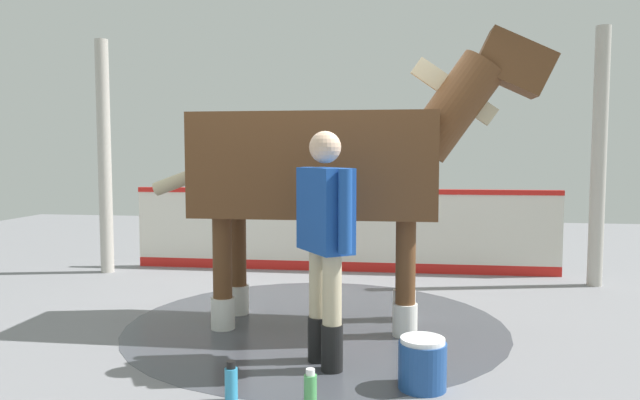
% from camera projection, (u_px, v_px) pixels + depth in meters
% --- Properties ---
extents(ground_plane, '(16.00, 16.00, 0.02)m').
position_uv_depth(ground_plane, '(307.00, 319.00, 5.24)').
color(ground_plane, gray).
extents(wet_patch, '(3.25, 3.25, 0.00)m').
position_uv_depth(wet_patch, '(316.00, 324.00, 5.06)').
color(wet_patch, '#42444C').
rests_on(wet_patch, ground).
extents(barrier_wall, '(0.18, 5.31, 1.04)m').
position_uv_depth(barrier_wall, '(341.00, 233.00, 7.33)').
color(barrier_wall, silver).
rests_on(barrier_wall, ground).
extents(roof_post_near, '(0.16, 0.16, 2.85)m').
position_uv_depth(roof_post_near, '(599.00, 158.00, 6.43)').
color(roof_post_near, '#B7B2A8').
rests_on(roof_post_near, ground).
extents(roof_post_far, '(0.16, 0.16, 2.85)m').
position_uv_depth(roof_post_far, '(105.00, 157.00, 7.18)').
color(roof_post_far, '#B7B2A8').
rests_on(roof_post_far, ground).
extents(horse, '(0.89, 3.37, 2.47)m').
position_uv_depth(horse, '(331.00, 167.00, 4.93)').
color(horse, brown).
rests_on(horse, ground).
extents(handler, '(0.56, 0.45, 1.62)m').
position_uv_depth(handler, '(325.00, 233.00, 3.99)').
color(handler, black).
rests_on(handler, ground).
extents(wash_bucket, '(0.30, 0.30, 0.32)m').
position_uv_depth(wash_bucket, '(422.00, 364.00, 3.65)').
color(wash_bucket, '#1E478C').
rests_on(wash_bucket, ground).
extents(bottle_shampoo, '(0.08, 0.08, 0.25)m').
position_uv_depth(bottle_shampoo, '(231.00, 383.00, 3.47)').
color(bottle_shampoo, '#3399CC').
rests_on(bottle_shampoo, ground).
extents(bottle_spray, '(0.08, 0.08, 0.21)m').
position_uv_depth(bottle_spray, '(310.00, 388.00, 3.44)').
color(bottle_spray, '#4CA559').
rests_on(bottle_spray, ground).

